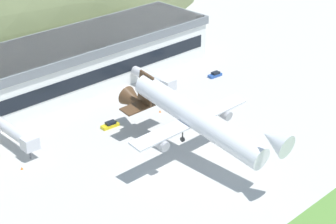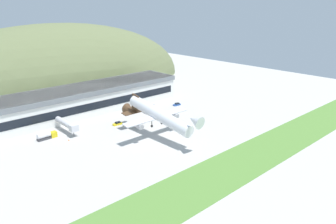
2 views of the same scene
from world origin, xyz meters
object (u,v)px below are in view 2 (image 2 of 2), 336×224
service_car_0 (177,104)px  traffic_cone_1 (69,140)px  jetway_1 (144,104)px  traffic_cone_0 (145,119)px  terminal_building (86,98)px  service_car_1 (118,124)px  fuel_truck (47,136)px  jetway_0 (67,124)px  cargo_airplane (158,115)px

service_car_0 → traffic_cone_1: 67.47m
service_car_0 → traffic_cone_1: (-67.28, -5.00, -0.31)m
jetway_1 → traffic_cone_1: size_ratio=26.46×
traffic_cone_0 → traffic_cone_1: 39.78m
terminal_building → service_car_1: bearing=-87.5°
jetway_1 → fuel_truck: (-52.97, -1.28, -2.52)m
terminal_building → service_car_1: terminal_building is taller
jetway_0 → cargo_airplane: cargo_airplane is taller
jetway_1 → fuel_truck: bearing=-178.6°
terminal_building → cargo_airplane: bearing=-83.6°
terminal_building → jetway_1: 30.11m
jetway_0 → service_car_0: size_ratio=3.82×
jetway_1 → service_car_1: size_ratio=3.35×
terminal_building → traffic_cone_0: 33.87m
jetway_1 → cargo_airplane: bearing=-118.8°
cargo_airplane → service_car_0: (37.25, 26.99, -9.24)m
terminal_building → fuel_truck: (-30.22, -20.65, -6.19)m
fuel_truck → traffic_cone_0: 46.45m
jetway_0 → jetway_1: same height
cargo_airplane → terminal_building: bearing=96.4°
traffic_cone_0 → traffic_cone_1: size_ratio=1.00×
jetway_1 → service_car_0: size_ratio=3.46×
jetway_0 → cargo_airplane: 40.48m
terminal_building → service_car_0: (42.92, -23.51, -7.07)m
jetway_0 → traffic_cone_1: jetway_0 is taller
jetway_0 → service_car_0: jetway_0 is taller
service_car_1 → traffic_cone_0: (14.24, -2.56, -0.31)m
terminal_building → traffic_cone_1: (-24.36, -28.51, -7.38)m
jetway_0 → fuel_truck: 9.98m
fuel_truck → terminal_building: bearing=34.4°
service_car_1 → traffic_cone_0: size_ratio=7.91×
jetway_0 → service_car_1: bearing=-16.5°
terminal_building → jetway_1: size_ratio=6.88×
terminal_building → service_car_1: size_ratio=23.01×
jetway_0 → traffic_cone_0: (35.99, -9.02, -3.71)m
terminal_building → service_car_0: size_ratio=23.79×
fuel_truck → traffic_cone_1: (5.86, -7.86, -1.19)m
traffic_cone_1 → jetway_0: bearing=65.4°
jetway_0 → service_car_1: (21.75, -6.46, -3.40)m
jetway_1 → traffic_cone_0: 12.84m
service_car_1 → fuel_truck: fuel_truck is taller
cargo_airplane → traffic_cone_0: bearing=65.4°
jetway_0 → fuel_truck: size_ratio=2.03×
terminal_building → service_car_0: 49.45m
traffic_cone_1 → service_car_0: bearing=4.3°
terminal_building → cargo_airplane: (5.68, -50.49, 2.17)m
terminal_building → cargo_airplane: size_ratio=2.24×
service_car_0 → service_car_1: size_ratio=0.97×
service_car_1 → cargo_airplane: bearing=-79.3°
jetway_1 → cargo_airplane: 35.98m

